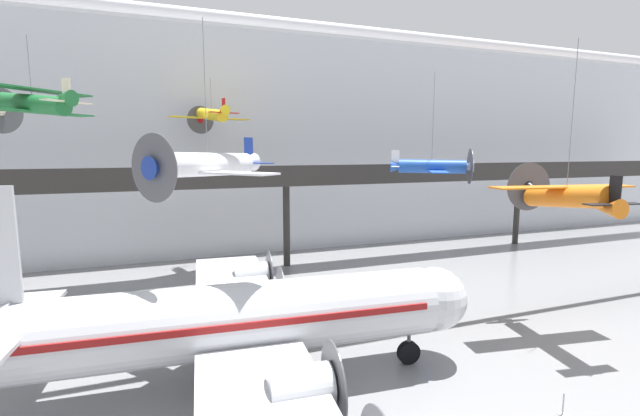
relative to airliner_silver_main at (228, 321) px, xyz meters
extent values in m
cube|color=silver|center=(9.00, 29.09, 8.80)|extent=(140.00, 3.00, 24.83)
cube|color=#2D2B28|center=(9.00, 20.44, 5.28)|extent=(110.00, 3.20, 0.90)
cube|color=#2D2B28|center=(9.00, 18.90, 6.28)|extent=(110.00, 0.12, 1.10)
cylinder|color=#2D2B28|center=(9.00, 21.40, 0.61)|extent=(0.70, 0.70, 8.44)
cylinder|color=#2D2B28|center=(39.25, 21.40, 0.61)|extent=(0.70, 0.70, 8.44)
cylinder|color=silver|center=(9.00, 4.06, 15.38)|extent=(120.00, 0.60, 0.60)
cylinder|color=silver|center=(0.13, -0.01, 0.05)|extent=(21.13, 5.15, 3.59)
sphere|color=silver|center=(11.37, -0.85, 0.05)|extent=(3.52, 3.52, 3.52)
cube|color=maroon|center=(0.13, -0.01, 0.41)|extent=(19.68, 5.11, 0.32)
cube|color=silver|center=(1.49, 8.40, -0.76)|extent=(5.85, 13.71, 0.28)
cylinder|color=silver|center=(2.73, 5.35, -0.71)|extent=(2.55, 1.90, 1.72)
cylinder|color=#4C4C51|center=(4.06, 5.25, -0.71)|extent=(0.31, 3.27, 3.27)
cylinder|color=silver|center=(3.07, 9.89, -0.71)|extent=(2.55, 1.90, 1.72)
cylinder|color=#4C4C51|center=(4.40, 9.79, -0.71)|extent=(0.31, 3.27, 3.27)
cylinder|color=silver|center=(1.90, -5.70, -0.71)|extent=(2.55, 1.90, 1.72)
cylinder|color=#4C4C51|center=(3.23, -5.80, -0.71)|extent=(0.31, 3.27, 3.27)
cube|color=silver|center=(-9.49, 0.71, 0.77)|extent=(3.37, 9.51, 0.20)
cylinder|color=#4C4C51|center=(9.83, -0.74, -2.35)|extent=(0.20, 0.20, 1.21)
cylinder|color=black|center=(9.83, -0.74, -2.96)|extent=(1.32, 0.48, 1.30)
cylinder|color=#4C4C51|center=(0.59, 2.83, -2.35)|extent=(0.20, 0.20, 1.21)
cylinder|color=black|center=(0.59, 2.83, -2.96)|extent=(1.32, 0.48, 1.30)
cylinder|color=#4C4C51|center=(0.16, -2.89, -2.35)|extent=(0.20, 0.20, 1.21)
cylinder|color=black|center=(0.16, -2.89, -2.96)|extent=(1.32, 0.48, 1.30)
cylinder|color=silver|center=(-0.40, 3.12, 7.55)|extent=(5.50, 4.71, 1.36)
cone|color=navy|center=(-2.87, 1.17, 7.49)|extent=(1.47, 1.50, 1.12)
cylinder|color=#4C4C51|center=(-3.04, 1.03, 7.49)|extent=(2.04, 2.56, 3.23)
cone|color=silver|center=(1.90, 4.94, 7.60)|extent=(1.93, 1.84, 1.09)
cube|color=silver|center=(-0.68, 2.89, 7.18)|extent=(6.77, 8.03, 0.10)
cube|color=navy|center=(2.19, 5.16, 8.30)|extent=(0.61, 0.50, 1.49)
cube|color=navy|center=(2.19, 5.16, 7.55)|extent=(2.58, 2.99, 0.06)
cylinder|color=slate|center=(-0.40, 3.12, 11.58)|extent=(0.04, 0.04, 6.82)
cylinder|color=yellow|center=(2.00, 22.64, 11.65)|extent=(2.52, 5.35, 1.67)
cone|color=red|center=(1.24, 25.25, 11.34)|extent=(1.17, 1.10, 0.97)
cylinder|color=#4C4C51|center=(1.18, 25.43, 11.31)|extent=(2.69, 0.83, 2.79)
cone|color=yellow|center=(2.72, 20.22, 11.95)|extent=(1.29, 1.68, 1.07)
cube|color=yellow|center=(1.91, 22.95, 11.33)|extent=(7.86, 3.42, 0.10)
cube|color=red|center=(2.81, 19.92, 12.30)|extent=(0.24, 0.62, 1.29)
cube|color=red|center=(2.81, 19.92, 11.65)|extent=(2.85, 1.39, 0.06)
cylinder|color=slate|center=(2.00, 22.64, 13.63)|extent=(0.04, 0.04, 2.89)
cylinder|color=#1E6B33|center=(-9.87, 10.58, 11.08)|extent=(4.82, 4.47, 1.63)
cone|color=beige|center=(-11.98, 12.46, 10.80)|extent=(1.33, 1.34, 1.00)
cylinder|color=#4C4C51|center=(-12.13, 12.59, 10.79)|extent=(1.96, 2.19, 2.90)
cone|color=#1E6B33|center=(-7.92, 8.83, 11.33)|extent=(1.77, 1.73, 1.08)
cube|color=#1E6B33|center=(-10.12, 10.80, 11.97)|extent=(6.40, 6.94, 0.10)
cube|color=#1E6B33|center=(-10.12, 10.80, 10.63)|extent=(6.40, 6.94, 0.10)
cube|color=beige|center=(-7.67, 8.61, 11.75)|extent=(0.53, 0.48, 1.34)
cube|color=beige|center=(-7.67, 8.61, 11.08)|extent=(2.42, 2.60, 0.06)
cylinder|color=slate|center=(-9.87, 10.58, 13.36)|extent=(0.04, 0.04, 3.44)
cylinder|color=#1E4CAD|center=(19.60, 11.77, 6.85)|extent=(5.59, 3.91, 1.24)
cone|color=white|center=(22.22, 10.27, 6.88)|extent=(1.36, 1.41, 1.07)
cylinder|color=#4C4C51|center=(22.40, 10.16, 6.88)|extent=(1.58, 2.71, 3.10)
cone|color=#1E4CAD|center=(17.17, 13.17, 6.83)|extent=(1.85, 1.65, 1.03)
cube|color=#1E4CAD|center=(19.91, 11.60, 6.49)|extent=(5.55, 8.24, 0.10)
cube|color=white|center=(16.87, 13.35, 7.57)|extent=(0.64, 0.40, 1.43)
cube|color=white|center=(16.87, 13.35, 6.85)|extent=(2.15, 3.04, 0.06)
cylinder|color=slate|center=(19.60, 11.77, 11.20)|extent=(0.04, 0.04, 7.51)
cylinder|color=orange|center=(20.86, -0.76, 5.39)|extent=(2.23, 6.47, 1.93)
cone|color=black|center=(21.35, 2.48, 5.73)|extent=(1.31, 1.20, 1.17)
cylinder|color=#4C4C51|center=(21.38, 2.70, 5.75)|extent=(3.33, 0.55, 3.37)
cone|color=orange|center=(20.40, -3.77, 5.08)|extent=(1.36, 1.92, 1.27)
cube|color=orange|center=(20.91, -0.38, 6.01)|extent=(9.56, 2.93, 0.10)
cube|color=black|center=(20.34, -4.15, 6.17)|extent=(0.17, 0.76, 1.55)
cube|color=black|center=(20.34, -4.15, 5.39)|extent=(3.44, 1.26, 0.06)
cylinder|color=slate|center=(20.86, -0.76, 10.46)|extent=(0.04, 0.04, 8.84)
cylinder|color=#B2B5BA|center=(13.88, -7.24, -3.59)|extent=(0.36, 0.36, 0.04)
cylinder|color=#B2B5BA|center=(13.88, -7.24, -3.10)|extent=(0.07, 0.07, 0.95)
sphere|color=#B2B5BA|center=(13.88, -7.24, -2.58)|extent=(0.10, 0.10, 0.10)
camera|label=1|loc=(-2.64, -20.28, 8.35)|focal=24.00mm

